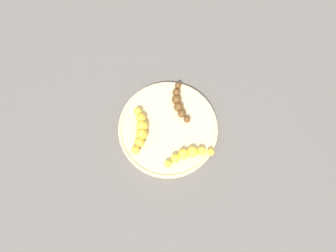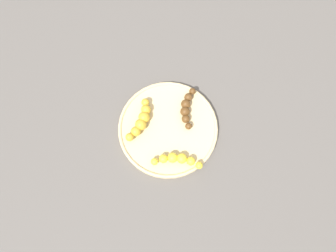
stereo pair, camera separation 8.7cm
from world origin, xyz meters
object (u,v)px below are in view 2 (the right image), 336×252
fruit_bowl (168,128)px  banana_overripe (187,108)px  banana_yellow (177,160)px  banana_spotted (141,120)px

fruit_bowl → banana_overripe: banana_overripe is taller
fruit_bowl → banana_yellow: (0.09, -0.05, 0.02)m
banana_spotted → banana_overripe: (0.06, 0.12, -0.00)m
banana_spotted → banana_yellow: (0.15, -0.00, -0.00)m
fruit_bowl → banana_yellow: bearing=-27.6°
banana_yellow → banana_spotted: bearing=47.0°
banana_yellow → banana_overripe: size_ratio=1.09×
banana_yellow → fruit_bowl: bearing=19.7°
banana_overripe → fruit_bowl: bearing=53.1°
banana_spotted → banana_yellow: banana_spotted is taller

